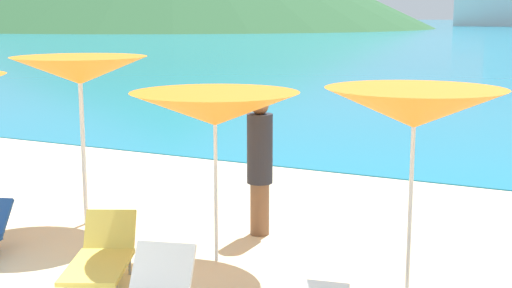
{
  "coord_description": "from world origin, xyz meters",
  "views": [
    {
      "loc": [
        5.13,
        -3.08,
        2.87
      ],
      "look_at": [
        1.05,
        5.04,
        1.2
      ],
      "focal_mm": 49.4,
      "sensor_mm": 36.0,
      "label": 1
    }
  ],
  "objects_px": {
    "umbrella_4": "(80,71)",
    "umbrella_6": "(414,108)",
    "umbrella_5": "(215,109)",
    "beachgoer_0": "(260,162)",
    "lounge_chair_6": "(101,256)"
  },
  "relations": [
    {
      "from": "umbrella_5",
      "to": "beachgoer_0",
      "type": "distance_m",
      "value": 1.42
    },
    {
      "from": "lounge_chair_6",
      "to": "beachgoer_0",
      "type": "relative_size",
      "value": 0.78
    },
    {
      "from": "umbrella_4",
      "to": "umbrella_6",
      "type": "distance_m",
      "value": 4.67
    },
    {
      "from": "umbrella_6",
      "to": "beachgoer_0",
      "type": "relative_size",
      "value": 1.18
    },
    {
      "from": "umbrella_5",
      "to": "beachgoer_0",
      "type": "height_order",
      "value": "umbrella_5"
    },
    {
      "from": "umbrella_4",
      "to": "beachgoer_0",
      "type": "distance_m",
      "value": 2.72
    },
    {
      "from": "umbrella_6",
      "to": "beachgoer_0",
      "type": "xyz_separation_m",
      "value": [
        -2.27,
        1.1,
        -0.98
      ]
    },
    {
      "from": "beachgoer_0",
      "to": "umbrella_6",
      "type": "bearing_deg",
      "value": -43.91
    },
    {
      "from": "umbrella_5",
      "to": "lounge_chair_6",
      "type": "distance_m",
      "value": 2.05
    },
    {
      "from": "umbrella_4",
      "to": "lounge_chair_6",
      "type": "distance_m",
      "value": 2.93
    },
    {
      "from": "umbrella_5",
      "to": "beachgoer_0",
      "type": "bearing_deg",
      "value": 89.95
    },
    {
      "from": "umbrella_5",
      "to": "umbrella_6",
      "type": "distance_m",
      "value": 2.28
    },
    {
      "from": "umbrella_5",
      "to": "lounge_chair_6",
      "type": "bearing_deg",
      "value": -123.98
    },
    {
      "from": "umbrella_4",
      "to": "umbrella_6",
      "type": "xyz_separation_m",
      "value": [
        4.65,
        -0.44,
        -0.18
      ]
    },
    {
      "from": "lounge_chair_6",
      "to": "umbrella_4",
      "type": "bearing_deg",
      "value": 108.48
    }
  ]
}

